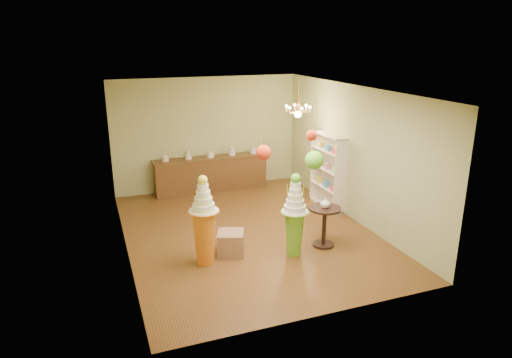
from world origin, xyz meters
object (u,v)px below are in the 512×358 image
object	(u,v)px
pedestal_orange	(204,229)
round_table	(324,221)
sideboard	(211,173)
pedestal_green	(295,222)

from	to	relation	value
pedestal_orange	round_table	size ratio (longest dim) A/B	2.09
sideboard	round_table	xyz separation A→B (m)	(1.19, -4.10, 0.04)
sideboard	round_table	bearing A→B (deg)	-73.77
pedestal_orange	round_table	world-z (taller)	pedestal_orange
sideboard	round_table	size ratio (longest dim) A/B	3.75
pedestal_green	pedestal_orange	size ratio (longest dim) A/B	0.96
pedestal_orange	sideboard	xyz separation A→B (m)	(1.20, 4.01, -0.20)
pedestal_orange	sideboard	bearing A→B (deg)	73.36
pedestal_orange	round_table	xyz separation A→B (m)	(2.39, -0.10, -0.15)
pedestal_green	sideboard	bearing A→B (deg)	96.41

